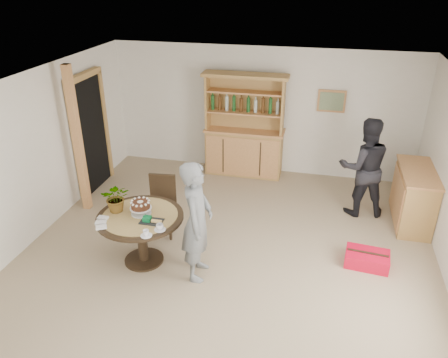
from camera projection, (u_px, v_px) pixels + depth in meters
The scene contains 17 objects.
ground at pixel (220, 271), 6.10m from camera, with size 7.00×7.00×0.00m, color tan.
room_shell at pixel (220, 157), 5.33m from camera, with size 6.04×7.04×2.52m.
doorway at pixel (90, 132), 7.96m from camera, with size 0.13×1.10×2.18m.
pine_post at pixel (78, 141), 7.15m from camera, with size 0.12×0.12×2.50m, color tan.
hutch at pixel (244, 141), 8.68m from camera, with size 1.62×0.54×2.04m.
sideboard at pixel (414, 197), 7.06m from camera, with size 0.54×1.26×0.94m.
dining_table at pixel (141, 225), 6.06m from camera, with size 1.20×1.20×0.76m.
dining_chair at pixel (162, 201), 6.81m from camera, with size 0.46×0.46×0.95m.
birthday_cake at pixel (141, 206), 5.98m from camera, with size 0.30×0.30×0.20m.
flower_vase at pixel (116, 197), 6.01m from camera, with size 0.38×0.33×0.42m, color #3F7233.
gift_tray at pixel (151, 220), 5.82m from camera, with size 0.30×0.20×0.08m.
coffee_cup_a at pixel (160, 227), 5.64m from camera, with size 0.15×0.15×0.09m.
coffee_cup_b at pixel (146, 234), 5.52m from camera, with size 0.15×0.15×0.08m.
napkins at pixel (102, 223), 5.79m from camera, with size 0.24×0.33×0.03m.
teen_boy at pixel (197, 221), 5.69m from camera, with size 0.62×0.40×1.69m, color slate.
adult_person at pixel (364, 167), 7.18m from camera, with size 0.83×0.64×1.70m, color black.
red_suitcase at pixel (367, 259), 6.19m from camera, with size 0.64×0.46×0.21m.
Camera 1 is at (1.17, -4.75, 3.86)m, focal length 35.00 mm.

